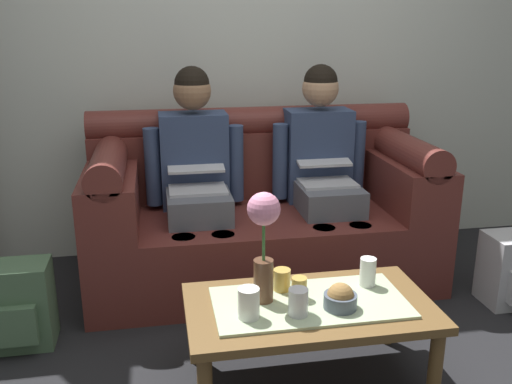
{
  "coord_description": "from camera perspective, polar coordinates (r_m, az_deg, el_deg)",
  "views": [
    {
      "loc": [
        -0.57,
        -1.86,
        1.46
      ],
      "look_at": [
        -0.09,
        0.81,
        0.63
      ],
      "focal_mm": 39.28,
      "sensor_mm": 36.0,
      "label": 1
    }
  ],
  "objects": [
    {
      "name": "backpack_left",
      "position": [
        2.85,
        -23.38,
        -10.67
      ],
      "size": [
        0.34,
        0.25,
        0.4
      ],
      "color": "#4C6B4C",
      "rests_on": "ground_plane"
    },
    {
      "name": "person_left",
      "position": [
        3.13,
        -6.14,
        2.2
      ],
      "size": [
        0.56,
        0.67,
        1.22
      ],
      "color": "#595B66",
      "rests_on": "ground_plane"
    },
    {
      "name": "flower_vase",
      "position": [
        2.18,
        0.79,
        -4.27
      ],
      "size": [
        0.13,
        0.13,
        0.46
      ],
      "color": "brown",
      "rests_on": "coffee_table"
    },
    {
      "name": "person_right",
      "position": [
        3.26,
        6.8,
        2.79
      ],
      "size": [
        0.56,
        0.67,
        1.22
      ],
      "color": "#595B66",
      "rests_on": "ground_plane"
    },
    {
      "name": "back_wall_patterned",
      "position": [
        3.6,
        -1.16,
        16.95
      ],
      "size": [
        6.0,
        0.12,
        2.9
      ],
      "primitive_type": "cube",
      "color": "silver",
      "rests_on": "ground_plane"
    },
    {
      "name": "cup_far_right",
      "position": [
        2.15,
        -0.75,
        -11.25
      ],
      "size": [
        0.08,
        0.08,
        0.12
      ],
      "primitive_type": "cylinder",
      "color": "white",
      "rests_on": "coffee_table"
    },
    {
      "name": "cup_far_left",
      "position": [
        2.44,
        11.31,
        -7.99
      ],
      "size": [
        0.07,
        0.07,
        0.12
      ],
      "primitive_type": "cylinder",
      "color": "white",
      "rests_on": "coffee_table"
    },
    {
      "name": "couch",
      "position": [
        3.26,
        0.44,
        -2.27
      ],
      "size": [
        1.93,
        0.88,
        0.96
      ],
      "color": "maroon",
      "rests_on": "ground_plane"
    },
    {
      "name": "cup_near_right",
      "position": [
        2.37,
        2.66,
        -8.91
      ],
      "size": [
        0.07,
        0.07,
        0.09
      ],
      "primitive_type": "cylinder",
      "color": "gold",
      "rests_on": "coffee_table"
    },
    {
      "name": "coffee_table",
      "position": [
        2.33,
        5.46,
        -12.16
      ],
      "size": [
        1.0,
        0.56,
        0.38
      ],
      "color": "brown",
      "rests_on": "ground_plane"
    },
    {
      "name": "cup_far_center",
      "position": [
        2.18,
        4.33,
        -11.11
      ],
      "size": [
        0.08,
        0.08,
        0.11
      ],
      "primitive_type": "cylinder",
      "color": "silver",
      "rests_on": "coffee_table"
    },
    {
      "name": "cup_near_left",
      "position": [
        2.3,
        4.42,
        -9.72
      ],
      "size": [
        0.06,
        0.06,
        0.09
      ],
      "primitive_type": "cylinder",
      "color": "gold",
      "rests_on": "coffee_table"
    },
    {
      "name": "snack_bowl",
      "position": [
        2.25,
        8.58,
        -10.67
      ],
      "size": [
        0.13,
        0.13,
        0.11
      ],
      "color": "#4C5666",
      "rests_on": "coffee_table"
    }
  ]
}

